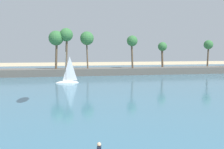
% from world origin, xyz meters
% --- Properties ---
extents(sea, '(220.00, 91.62, 0.06)m').
position_xyz_m(sea, '(0.00, 52.12, 0.03)').
color(sea, teal).
rests_on(sea, ground).
extents(palm_headland, '(115.66, 6.30, 12.74)m').
position_xyz_m(palm_headland, '(2.15, 57.80, 2.96)').
color(palm_headland, '#605B54').
rests_on(palm_headland, ground).
extents(sailboat_near_shore, '(4.58, 1.64, 6.53)m').
position_xyz_m(sailboat_near_shore, '(-3.11, 42.84, 0.65)').
color(sailboat_near_shore, white).
rests_on(sailboat_near_shore, sea).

